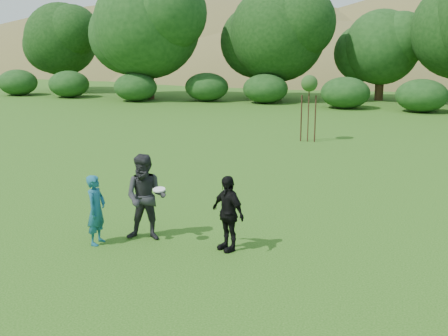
# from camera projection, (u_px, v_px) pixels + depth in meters

# --- Properties ---
(ground) EXTENTS (120.00, 120.00, 0.00)m
(ground) POSITION_uv_depth(u_px,v_px,m) (183.00, 249.00, 12.01)
(ground) COLOR #19470C
(ground) RESTS_ON ground
(player_teal) EXTENTS (0.38, 0.57, 1.54)m
(player_teal) POSITION_uv_depth(u_px,v_px,m) (96.00, 210.00, 12.13)
(player_teal) COLOR #18566E
(player_teal) RESTS_ON ground
(player_grey) EXTENTS (1.06, 0.89, 1.94)m
(player_grey) POSITION_uv_depth(u_px,v_px,m) (146.00, 197.00, 12.35)
(player_grey) COLOR #27282A
(player_grey) RESTS_ON ground
(player_black) EXTENTS (1.01, 0.86, 1.62)m
(player_black) POSITION_uv_depth(u_px,v_px,m) (228.00, 213.00, 11.77)
(player_black) COLOR black
(player_black) RESTS_ON ground
(frisbee) EXTENTS (0.27, 0.27, 0.07)m
(frisbee) POSITION_uv_depth(u_px,v_px,m) (159.00, 190.00, 11.93)
(frisbee) COLOR white
(frisbee) RESTS_ON ground
(sapling) EXTENTS (0.70, 0.70, 2.85)m
(sapling) POSITION_uv_depth(u_px,v_px,m) (309.00, 85.00, 23.73)
(sapling) COLOR #3E2318
(sapling) RESTS_ON ground
(hillside) EXTENTS (150.00, 72.00, 52.00)m
(hillside) POSITION_uv_depth(u_px,v_px,m) (356.00, 157.00, 78.64)
(hillside) COLOR olive
(hillside) RESTS_ON ground
(tree_row) EXTENTS (53.92, 10.38, 9.62)m
(tree_row) POSITION_uv_depth(u_px,v_px,m) (385.00, 30.00, 36.69)
(tree_row) COLOR #3A2616
(tree_row) RESTS_ON ground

